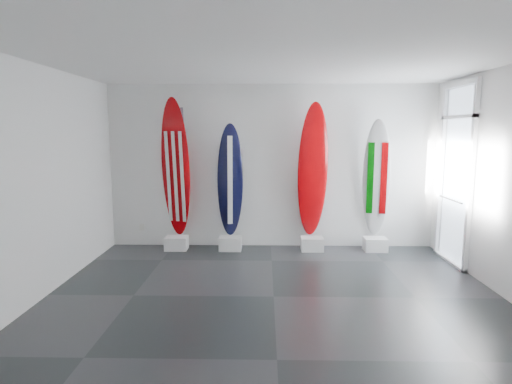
{
  "coord_description": "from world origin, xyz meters",
  "views": [
    {
      "loc": [
        -0.12,
        -5.26,
        2.15
      ],
      "look_at": [
        -0.26,
        1.4,
        1.19
      ],
      "focal_mm": 29.47,
      "sensor_mm": 36.0,
      "label": 1
    }
  ],
  "objects_px": {
    "surfboard_navy": "(230,181)",
    "surfboard_italy": "(376,179)",
    "surfboard_usa": "(176,168)",
    "surfboard_swiss": "(313,171)"
  },
  "relations": [
    {
      "from": "surfboard_usa",
      "to": "surfboard_navy",
      "type": "distance_m",
      "value": 1.01
    },
    {
      "from": "surfboard_usa",
      "to": "surfboard_swiss",
      "type": "xyz_separation_m",
      "value": [
        2.48,
        0.0,
        -0.04
      ]
    },
    {
      "from": "surfboard_swiss",
      "to": "surfboard_italy",
      "type": "relative_size",
      "value": 1.13
    },
    {
      "from": "surfboard_swiss",
      "to": "surfboard_italy",
      "type": "bearing_deg",
      "value": -7.97
    },
    {
      "from": "surfboard_italy",
      "to": "surfboard_navy",
      "type": "bearing_deg",
      "value": -166.26
    },
    {
      "from": "surfboard_navy",
      "to": "surfboard_swiss",
      "type": "height_order",
      "value": "surfboard_swiss"
    },
    {
      "from": "surfboard_usa",
      "to": "surfboard_italy",
      "type": "bearing_deg",
      "value": 18.02
    },
    {
      "from": "surfboard_usa",
      "to": "surfboard_italy",
      "type": "xyz_separation_m",
      "value": [
        3.62,
        0.0,
        -0.19
      ]
    },
    {
      "from": "surfboard_navy",
      "to": "surfboard_italy",
      "type": "bearing_deg",
      "value": -9.58
    },
    {
      "from": "surfboard_navy",
      "to": "surfboard_italy",
      "type": "xyz_separation_m",
      "value": [
        2.63,
        0.0,
        0.04
      ]
    }
  ]
}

